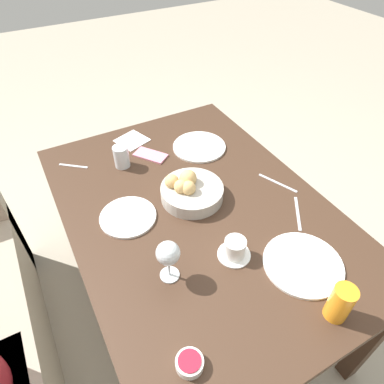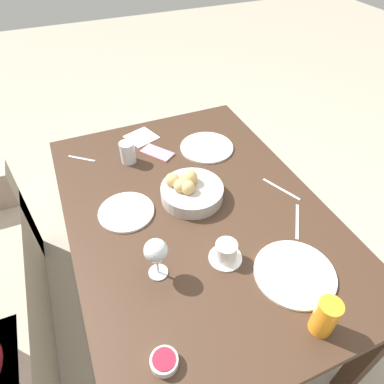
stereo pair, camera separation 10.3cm
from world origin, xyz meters
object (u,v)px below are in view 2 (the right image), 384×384
(plate_far_center, at_px, (126,212))
(wine_glass, at_px, (156,252))
(bread_basket, at_px, (190,190))
(water_tumbler, at_px, (128,152))
(knife_silver, at_px, (281,189))
(jam_bowl_berry, at_px, (164,361))
(cell_phone, at_px, (157,153))
(plate_near_left, at_px, (295,273))
(plate_near_right, at_px, (207,147))
(fork_silver, at_px, (297,221))
(coffee_cup, at_px, (226,252))
(napkin, at_px, (141,137))
(juice_glass, at_px, (325,317))
(spoon_coffee, at_px, (82,159))

(plate_far_center, bearing_deg, wine_glass, -174.91)
(bread_basket, xyz_separation_m, water_tumbler, (0.33, 0.17, 0.01))
(knife_silver, bearing_deg, jam_bowl_berry, 124.63)
(jam_bowl_berry, bearing_deg, cell_phone, -17.26)
(plate_near_left, distance_m, wine_glass, 0.46)
(plate_near_right, xyz_separation_m, plate_far_center, (-0.27, 0.46, 0.00))
(fork_silver, bearing_deg, knife_silver, -14.24)
(plate_near_right, distance_m, plate_far_center, 0.53)
(water_tumbler, height_order, cell_phone, water_tumbler)
(coffee_cup, distance_m, napkin, 0.81)
(fork_silver, bearing_deg, juice_glass, 153.32)
(juice_glass, bearing_deg, wine_glass, 46.15)
(spoon_coffee, bearing_deg, plate_near_right, -104.51)
(water_tumbler, relative_size, napkin, 0.59)
(plate_far_center, bearing_deg, plate_near_right, -60.00)
(napkin, bearing_deg, juice_glass, -170.23)
(water_tumbler, distance_m, cell_phone, 0.14)
(wine_glass, xyz_separation_m, knife_silver, (0.19, -0.60, -0.11))
(plate_near_left, xyz_separation_m, cell_phone, (0.80, 0.20, -0.00))
(plate_near_left, xyz_separation_m, knife_silver, (0.36, -0.19, -0.00))
(plate_far_center, relative_size, jam_bowl_berry, 2.83)
(jam_bowl_berry, bearing_deg, napkin, -13.27)
(spoon_coffee, relative_size, cell_phone, 0.67)
(bread_basket, distance_m, water_tumbler, 0.37)
(water_tumbler, height_order, fork_silver, water_tumbler)
(fork_silver, xyz_separation_m, spoon_coffee, (0.70, 0.68, 0.00))
(jam_bowl_berry, xyz_separation_m, fork_silver, (0.29, -0.63, -0.01))
(plate_far_center, height_order, wine_glass, wine_glass)
(bread_basket, relative_size, napkin, 1.48)
(plate_far_center, distance_m, spoon_coffee, 0.42)
(water_tumbler, xyz_separation_m, cell_phone, (0.01, -0.14, -0.05))
(plate_near_right, distance_m, coffee_cup, 0.64)
(wine_glass, relative_size, cell_phone, 0.95)
(jam_bowl_berry, bearing_deg, plate_far_center, -4.75)
(plate_far_center, distance_m, coffee_cup, 0.42)
(juice_glass, bearing_deg, spoon_coffee, 24.94)
(spoon_coffee, bearing_deg, plate_far_center, -166.02)
(plate_far_center, height_order, juice_glass, juice_glass)
(bread_basket, xyz_separation_m, knife_silver, (-0.10, -0.36, -0.04))
(bread_basket, distance_m, juice_glass, 0.66)
(plate_far_center, xyz_separation_m, water_tumbler, (0.31, -0.09, 0.04))
(water_tumbler, bearing_deg, bread_basket, -152.87)
(juice_glass, relative_size, coffee_cup, 1.13)
(wine_glass, height_order, fork_silver, wine_glass)
(water_tumbler, distance_m, napkin, 0.20)
(wine_glass, distance_m, napkin, 0.80)
(plate_near_right, xyz_separation_m, knife_silver, (-0.38, -0.16, -0.00))
(plate_near_left, distance_m, jam_bowl_berry, 0.49)
(plate_far_center, bearing_deg, plate_near_left, -137.91)
(fork_silver, relative_size, napkin, 0.90)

